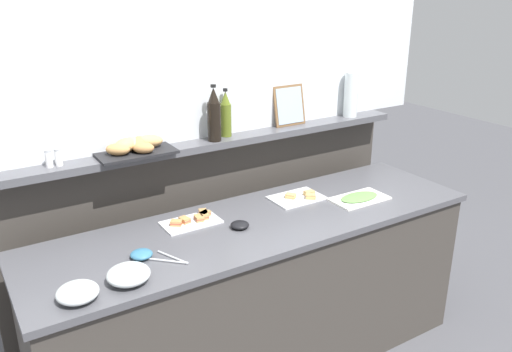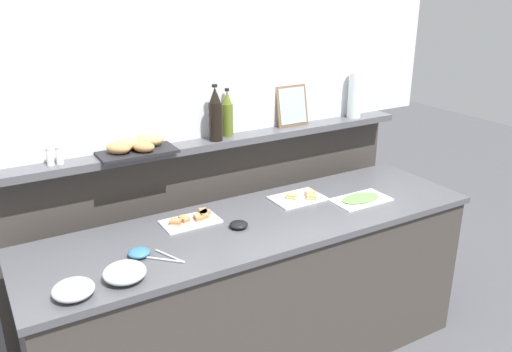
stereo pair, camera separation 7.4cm
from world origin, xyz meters
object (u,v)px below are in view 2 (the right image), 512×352
object	(u,v)px
glass_bowl_medium	(125,273)
wine_bottle_dark	(215,116)
bread_basket	(135,145)
water_carafe	(355,95)
sandwich_platter_rear	(299,198)
condiment_bowl_red	(139,253)
framed_picture	(292,106)
condiment_bowl_cream	(239,225)
sandwich_platter_front	(192,219)
pepper_shaker	(59,155)
serving_tongs	(168,258)
glass_bowl_large	(73,290)
salt_shaker	(50,157)
cold_cuts_platter	(361,199)
olive_oil_bottle	(227,115)

from	to	relation	value
glass_bowl_medium	wine_bottle_dark	world-z (taller)	wine_bottle_dark
bread_basket	water_carafe	size ratio (longest dim) A/B	1.38
water_carafe	sandwich_platter_rear	bearing A→B (deg)	-153.71
condiment_bowl_red	bread_basket	distance (m)	0.63
bread_basket	framed_picture	xyz separation A→B (m)	(1.01, 0.04, 0.09)
water_carafe	condiment_bowl_cream	bearing A→B (deg)	-157.32
framed_picture	sandwich_platter_rear	bearing A→B (deg)	-116.72
sandwich_platter_front	pepper_shaker	size ratio (longest dim) A/B	3.39
sandwich_platter_rear	serving_tongs	distance (m)	0.94
sandwich_platter_front	wine_bottle_dark	size ratio (longest dim) A/B	0.93
glass_bowl_large	sandwich_platter_front	bearing A→B (deg)	30.18
glass_bowl_medium	glass_bowl_large	bearing A→B (deg)	-174.71
serving_tongs	salt_shaker	xyz separation A→B (m)	(-0.35, 0.59, 0.37)
glass_bowl_large	cold_cuts_platter	bearing A→B (deg)	5.97
glass_bowl_large	framed_picture	bearing A→B (deg)	25.47
glass_bowl_large	condiment_bowl_red	bearing A→B (deg)	29.45
cold_cuts_platter	condiment_bowl_cream	distance (m)	0.77
olive_oil_bottle	bread_basket	size ratio (longest dim) A/B	0.69
sandwich_platter_front	condiment_bowl_red	world-z (taller)	same
sandwich_platter_front	water_carafe	world-z (taller)	water_carafe
wine_bottle_dark	bread_basket	world-z (taller)	wine_bottle_dark
condiment_bowl_cream	olive_oil_bottle	world-z (taller)	olive_oil_bottle
pepper_shaker	cold_cuts_platter	bearing A→B (deg)	-18.85
glass_bowl_medium	salt_shaker	xyz separation A→B (m)	(-0.13, 0.66, 0.34)
glass_bowl_medium	pepper_shaker	world-z (taller)	pepper_shaker
sandwich_platter_front	olive_oil_bottle	size ratio (longest dim) A/B	1.07
glass_bowl_medium	serving_tongs	size ratio (longest dim) A/B	1.02
condiment_bowl_red	glass_bowl_large	bearing A→B (deg)	-150.55
sandwich_platter_rear	glass_bowl_large	size ratio (longest dim) A/B	1.78
sandwich_platter_rear	condiment_bowl_red	distance (m)	1.02
pepper_shaker	bread_basket	distance (m)	0.38
glass_bowl_large	pepper_shaker	distance (m)	0.77
sandwich_platter_rear	condiment_bowl_cream	size ratio (longest dim) A/B	3.14
glass_bowl_large	condiment_bowl_cream	distance (m)	0.88
condiment_bowl_red	olive_oil_bottle	xyz separation A→B (m)	(0.73, 0.52, 0.44)
condiment_bowl_red	pepper_shaker	size ratio (longest dim) A/B	1.16
wine_bottle_dark	olive_oil_bottle	world-z (taller)	wine_bottle_dark
glass_bowl_medium	olive_oil_bottle	world-z (taller)	olive_oil_bottle
framed_picture	water_carafe	xyz separation A→B (m)	(0.46, -0.04, 0.02)
condiment_bowl_cream	sandwich_platter_rear	bearing A→B (deg)	17.49
cold_cuts_platter	salt_shaker	world-z (taller)	salt_shaker
wine_bottle_dark	sandwich_platter_rear	bearing A→B (deg)	-38.24
olive_oil_bottle	water_carafe	xyz separation A→B (m)	(0.92, -0.03, 0.02)
bread_basket	pepper_shaker	bearing A→B (deg)	179.94
wine_bottle_dark	framed_picture	bearing A→B (deg)	6.39
salt_shaker	glass_bowl_large	bearing A→B (deg)	-96.57
cold_cuts_platter	wine_bottle_dark	bearing A→B (deg)	143.61
wine_bottle_dark	pepper_shaker	bearing A→B (deg)	178.39
serving_tongs	salt_shaker	bearing A→B (deg)	121.00
glass_bowl_medium	serving_tongs	world-z (taller)	glass_bowl_medium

